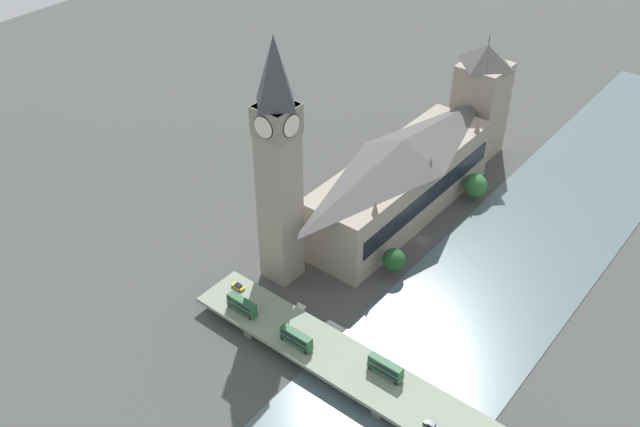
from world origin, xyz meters
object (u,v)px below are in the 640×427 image
(double_decker_bus_rear, at_px, (385,368))
(car_southbound_mid, at_px, (238,286))
(double_decker_bus_mid, at_px, (296,338))
(road_bridge, at_px, (391,392))
(car_southbound_lead, at_px, (431,425))
(clock_tower, at_px, (278,161))
(parliament_hall, at_px, (402,178))
(victoria_tower, at_px, (480,100))
(double_decker_bus_lead, at_px, (242,305))

(double_decker_bus_rear, relative_size, car_southbound_mid, 2.42)
(double_decker_bus_mid, bearing_deg, car_southbound_mid, -12.79)
(road_bridge, xyz_separation_m, car_southbound_lead, (-14.59, 3.56, 1.61))
(clock_tower, height_order, road_bridge, clock_tower)
(clock_tower, relative_size, car_southbound_mid, 19.16)
(parliament_hall, relative_size, road_bridge, 0.65)
(clock_tower, relative_size, victoria_tower, 1.63)
(road_bridge, xyz_separation_m, double_decker_bus_lead, (51.69, 3.46, 3.68))
(double_decker_bus_mid, height_order, double_decker_bus_rear, double_decker_bus_rear)
(clock_tower, xyz_separation_m, double_decker_bus_rear, (-53.34, 18.34, -36.11))
(double_decker_bus_rear, bearing_deg, road_bridge, 143.24)
(victoria_tower, bearing_deg, double_decker_bus_mid, 96.92)
(road_bridge, bearing_deg, double_decker_bus_lead, 3.83)
(victoria_tower, relative_size, double_decker_bus_rear, 4.85)
(double_decker_bus_lead, height_order, car_southbound_lead, double_decker_bus_lead)
(double_decker_bus_lead, distance_m, double_decker_bus_mid, 21.44)
(road_bridge, distance_m, car_southbound_mid, 59.98)
(parliament_hall, relative_size, victoria_tower, 1.69)
(victoria_tower, bearing_deg, double_decker_bus_lead, 87.75)
(victoria_tower, distance_m, double_decker_bus_mid, 135.40)
(parliament_hall, height_order, car_southbound_mid, parliament_hall)
(clock_tower, height_order, car_southbound_mid, clock_tower)
(victoria_tower, relative_size, car_southbound_lead, 12.95)
(car_southbound_lead, distance_m, car_southbound_mid, 74.77)
(parliament_hall, bearing_deg, clock_tower, 77.98)
(clock_tower, distance_m, car_southbound_mid, 42.41)
(double_decker_bus_lead, distance_m, car_southbound_lead, 66.32)
(victoria_tower, bearing_deg, parliament_hall, 90.06)
(clock_tower, bearing_deg, double_decker_bus_rear, 161.03)
(double_decker_bus_lead, bearing_deg, double_decker_bus_rear, -172.08)
(victoria_tower, height_order, double_decker_bus_rear, victoria_tower)
(double_decker_bus_lead, xyz_separation_m, car_southbound_mid, (8.18, -6.61, -1.94))
(double_decker_bus_lead, bearing_deg, parliament_hall, -93.92)
(parliament_hall, bearing_deg, double_decker_bus_lead, 86.08)
(clock_tower, distance_m, double_decker_bus_rear, 66.97)
(victoria_tower, bearing_deg, clock_tower, 84.16)
(parliament_hall, xyz_separation_m, road_bridge, (-46.40, 73.85, -11.52))
(parliament_hall, height_order, double_decker_bus_rear, parliament_hall)
(double_decker_bus_lead, relative_size, car_southbound_mid, 2.40)
(parliament_hall, distance_m, victoria_tower, 56.62)
(car_southbound_lead, bearing_deg, double_decker_bus_lead, -0.09)
(parliament_hall, distance_m, car_southbound_lead, 99.05)
(double_decker_bus_lead, bearing_deg, victoria_tower, -92.25)
(car_southbound_lead, bearing_deg, car_southbound_mid, -5.15)
(victoria_tower, height_order, car_southbound_mid, victoria_tower)
(double_decker_bus_lead, bearing_deg, car_southbound_mid, -38.92)
(clock_tower, xyz_separation_m, victoria_tower, (-11.10, -108.42, -20.37))
(parliament_hall, relative_size, clock_tower, 1.04)
(car_southbound_lead, height_order, car_southbound_mid, car_southbound_mid)
(parliament_hall, relative_size, double_decker_bus_rear, 8.22)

